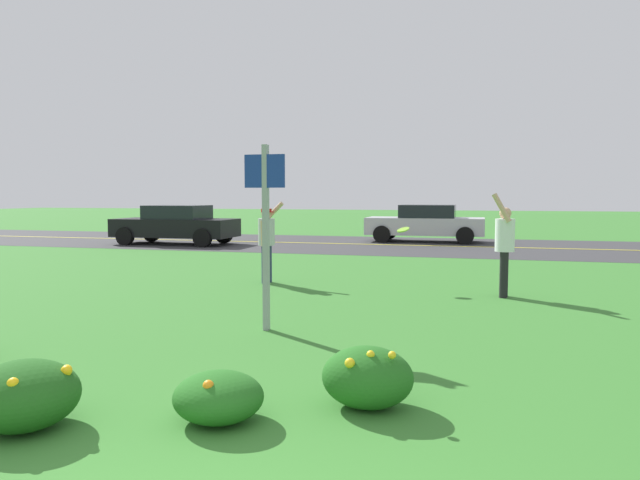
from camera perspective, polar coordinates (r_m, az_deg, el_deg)
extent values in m
plane|color=#387A2D|center=(11.71, 7.48, -4.59)|extent=(120.00, 120.00, 0.00)
cube|color=#38383A|center=(21.30, 11.03, -0.57)|extent=(120.00, 7.97, 0.01)
cube|color=yellow|center=(21.30, 11.03, -0.55)|extent=(120.00, 0.16, 0.00)
ellipsoid|color=#23661E|center=(5.14, 4.67, -13.27)|extent=(0.79, 0.67, 0.53)
sphere|color=yellow|center=(4.93, 4.99, -11.13)|extent=(0.07, 0.07, 0.07)
sphere|color=yellow|center=(5.19, 5.07, -10.98)|extent=(0.05, 0.05, 0.05)
sphere|color=yellow|center=(4.92, 7.09, -11.14)|extent=(0.07, 0.07, 0.07)
sphere|color=yellow|center=(4.88, 2.94, -11.97)|extent=(0.09, 0.09, 0.09)
ellipsoid|color=#1E5619|center=(5.23, -27.04, -13.39)|extent=(0.85, 0.83, 0.54)
sphere|color=yellow|center=(5.11, -26.09, -12.68)|extent=(0.07, 0.07, 0.07)
sphere|color=yellow|center=(5.11, -27.55, -12.95)|extent=(0.05, 0.05, 0.05)
sphere|color=yellow|center=(4.92, -27.89, -12.33)|extent=(0.09, 0.09, 0.09)
sphere|color=yellow|center=(5.47, -28.00, -10.88)|extent=(0.06, 0.06, 0.06)
sphere|color=yellow|center=(5.07, -23.62, -11.67)|extent=(0.09, 0.09, 0.09)
sphere|color=yellow|center=(5.13, -23.59, -11.60)|extent=(0.08, 0.08, 0.08)
ellipsoid|color=#23661E|center=(4.92, -9.93, -14.93)|extent=(0.74, 0.70, 0.40)
sphere|color=orange|center=(4.71, -9.90, -14.81)|extent=(0.07, 0.07, 0.07)
sphere|color=orange|center=(5.00, -12.02, -14.00)|extent=(0.06, 0.06, 0.06)
sphere|color=orange|center=(4.70, -10.90, -13.85)|extent=(0.09, 0.09, 0.09)
sphere|color=orange|center=(4.99, -10.05, -13.32)|extent=(0.07, 0.07, 0.07)
cube|color=#93969B|center=(7.82, -5.33, 0.16)|extent=(0.07, 0.10, 2.49)
cube|color=navy|center=(7.78, -5.46, 6.75)|extent=(0.56, 0.03, 0.44)
cylinder|color=#B2B2B7|center=(12.09, -5.27, 0.79)|extent=(0.34, 0.34, 0.56)
sphere|color=tan|center=(12.08, -5.28, 2.58)|extent=(0.21, 0.21, 0.21)
cylinder|color=navy|center=(12.23, -5.07, -2.32)|extent=(0.14, 0.14, 0.79)
cylinder|color=navy|center=(12.08, -5.43, -2.41)|extent=(0.14, 0.14, 0.79)
cylinder|color=tan|center=(12.22, -4.55, 2.79)|extent=(0.45, 0.13, 0.42)
cylinder|color=tan|center=(11.91, -5.61, 0.64)|extent=(0.12, 0.10, 0.53)
cylinder|color=red|center=(12.07, -5.29, 2.91)|extent=(0.22, 0.22, 0.07)
cylinder|color=red|center=(12.03, -4.88, 2.76)|extent=(0.15, 0.15, 0.02)
cylinder|color=silver|center=(10.86, 17.68, 0.45)|extent=(0.34, 0.34, 0.58)
sphere|color=tan|center=(10.84, 17.73, 2.52)|extent=(0.21, 0.21, 0.21)
cylinder|color=black|center=(10.84, 17.57, -3.28)|extent=(0.14, 0.14, 0.82)
cylinder|color=black|center=(11.01, 17.62, -3.17)|extent=(0.14, 0.14, 0.82)
cylinder|color=tan|center=(10.64, 17.39, 3.03)|extent=(0.35, 0.12, 0.52)
cylinder|color=tan|center=(11.06, 17.63, 0.43)|extent=(0.12, 0.10, 0.55)
cylinder|color=#8CD133|center=(11.39, 8.17, 1.02)|extent=(0.26, 0.24, 0.13)
torus|color=#8CD133|center=(11.39, 8.17, 0.98)|extent=(0.26, 0.24, 0.14)
cube|color=#B7BABF|center=(23.08, 10.25, 1.36)|extent=(4.50, 1.82, 0.66)
cube|color=black|center=(23.04, 10.52, 2.77)|extent=(2.10, 1.64, 0.52)
cylinder|color=black|center=(22.40, 6.09, 0.57)|extent=(0.66, 0.22, 0.66)
cylinder|color=black|center=(24.16, 6.76, 0.84)|extent=(0.66, 0.22, 0.66)
cylinder|color=black|center=(22.12, 14.04, 0.41)|extent=(0.66, 0.22, 0.66)
cylinder|color=black|center=(23.90, 14.13, 0.70)|extent=(0.66, 0.22, 0.66)
cube|color=black|center=(22.24, -14.01, 1.18)|extent=(4.50, 1.82, 0.66)
cube|color=black|center=(22.17, -13.81, 2.65)|extent=(2.10, 1.64, 0.52)
cylinder|color=black|center=(22.31, -18.59, 0.35)|extent=(0.66, 0.22, 0.66)
cylinder|color=black|center=(23.81, -16.21, 0.65)|extent=(0.66, 0.22, 0.66)
cylinder|color=black|center=(20.75, -11.46, 0.20)|extent=(0.66, 0.22, 0.66)
cylinder|color=black|center=(22.35, -9.41, 0.53)|extent=(0.66, 0.22, 0.66)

